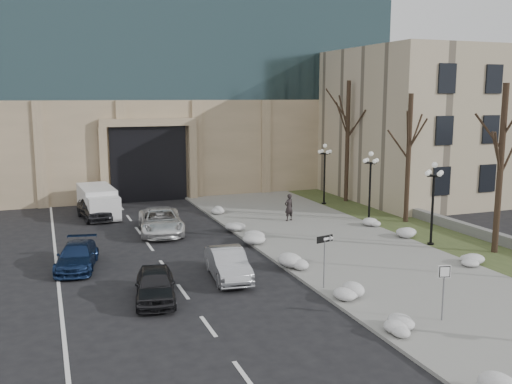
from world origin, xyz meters
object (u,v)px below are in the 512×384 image
car_a (155,285)px  lamppost_b (433,192)px  car_d (161,221)px  keep_sign (444,281)px  car_e (94,208)px  box_truck (98,202)px  one_way_sign (327,245)px  lamppost_d (325,166)px  car_c (77,256)px  pedestrian (289,207)px  lamppost_c (370,177)px  car_b (228,264)px

car_a → lamppost_b: bearing=20.7°
car_d → keep_sign: size_ratio=2.44×
car_e → keep_sign: size_ratio=1.95×
box_truck → keep_sign: bearing=-71.5°
one_way_sign → lamppost_d: bearing=49.1°
car_c → pedestrian: 15.04m
lamppost_c → keep_sign: bearing=-112.7°
lamppost_b → one_way_sign: bearing=-153.4°
car_e → car_b: bearing=-81.1°
pedestrian → one_way_sign: 13.47m
car_b → box_truck: 17.31m
one_way_sign → pedestrian: bearing=59.2°
lamppost_b → lamppost_c: size_ratio=1.00×
car_b → pedestrian: pedestrian is taller
car_b → one_way_sign: size_ratio=1.75×
car_a → box_truck: bearing=101.5°
one_way_sign → lamppost_b: size_ratio=0.51×
car_d → lamppost_c: 13.91m
car_a → box_truck: box_truck is taller
one_way_sign → lamppost_c: 14.13m
car_e → lamppost_b: lamppost_b is taller
car_a → car_b: (3.67, 1.65, 0.03)m
one_way_sign → keep_sign: 5.34m
box_truck → car_a: bearing=-92.0°
car_c → car_d: car_d is taller
car_c → car_d: size_ratio=0.79×
car_c → lamppost_d: lamppost_d is taller
car_b → lamppost_d: 19.22m
car_e → pedestrian: size_ratio=2.42×
car_e → car_a: bearing=-94.5°
car_c → one_way_sign: size_ratio=1.76×
box_truck → one_way_sign: (7.79, -19.77, 1.07)m
box_truck → lamppost_b: 22.73m
lamppost_c → lamppost_d: bearing=90.0°
car_a → pedestrian: bearing=55.8°
car_d → one_way_sign: size_ratio=2.23×
car_b → one_way_sign: one_way_sign is taller
car_a → lamppost_d: lamppost_d is taller
lamppost_d → box_truck: bearing=172.1°
keep_sign → car_e: bearing=128.0°
car_a → lamppost_d: (16.10, 16.12, 2.40)m
car_d → lamppost_c: bearing=-1.0°
lamppost_b → lamppost_d: bearing=90.0°
car_a → box_truck: size_ratio=0.63×
car_d → car_a: bearing=-95.6°
lamppost_c → lamppost_d: (0.00, 6.50, 0.00)m
box_truck → keep_sign: keep_sign is taller
car_b → one_way_sign: (3.55, -2.98, 1.31)m
car_e → lamppost_d: (17.05, -1.03, 2.33)m
car_d → lamppost_c: size_ratio=1.15×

